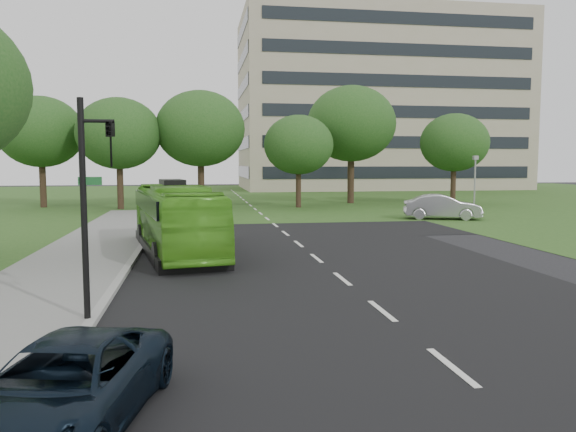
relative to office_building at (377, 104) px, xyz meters
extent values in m
plane|color=black|center=(-21.96, -61.96, -12.50)|extent=(160.00, 160.00, 0.00)
cube|color=black|center=(-21.96, -41.96, -12.49)|extent=(14.00, 120.00, 0.01)
cube|color=black|center=(-21.96, -47.96, -12.49)|extent=(80.00, 12.00, 0.01)
cube|color=silver|center=(-21.96, -46.96, -12.48)|extent=(0.15, 90.00, 0.01)
cube|color=gray|center=(-29.06, -66.96, -12.43)|extent=(0.25, 60.00, 0.15)
cube|color=slate|center=(-31.16, -66.96, -12.43)|extent=(4.00, 60.00, 0.14)
cube|color=#2C531B|center=(-21.96, -16.96, -12.48)|extent=(120.00, 60.00, 0.01)
cube|color=tan|center=(0.04, 0.04, 0.00)|extent=(40.00, 20.00, 25.00)
cube|color=black|center=(0.04, -10.01, 0.00)|extent=(36.80, 0.10, 23.00)
cube|color=black|center=(-20.01, 0.04, 0.00)|extent=(0.10, 18.40, 23.00)
cylinder|color=black|center=(-32.80, -34.13, -10.79)|extent=(0.51, 0.51, 3.42)
ellipsoid|color=#1C4C19|center=(-32.80, -34.13, -6.36)|extent=(6.80, 6.80, 5.78)
cylinder|color=black|center=(-26.27, -33.28, -10.68)|extent=(0.55, 0.55, 3.64)
ellipsoid|color=#1C4C19|center=(-26.27, -33.28, -5.86)|extent=(7.49, 7.49, 6.37)
cylinder|color=black|center=(-18.15, -34.75, -11.03)|extent=(0.44, 0.44, 2.95)
ellipsoid|color=#1C4C19|center=(-18.15, -34.75, -7.21)|extent=(5.86, 5.86, 4.98)
cylinder|color=black|center=(-12.42, -30.52, -10.45)|extent=(0.62, 0.62, 4.10)
ellipsoid|color=#1C4C19|center=(-12.42, -30.52, -5.11)|extent=(8.23, 8.23, 7.00)
cylinder|color=black|center=(-3.45, -33.11, -10.93)|extent=(0.47, 0.47, 3.14)
ellipsoid|color=#1C4C19|center=(-3.45, -33.11, -6.89)|extent=(6.18, 6.18, 5.26)
cylinder|color=black|center=(-39.50, -31.26, -10.71)|extent=(0.54, 0.54, 3.57)
ellipsoid|color=#1C4C19|center=(-39.50, -31.26, -6.13)|extent=(7.00, 7.00, 5.95)
imported|color=#50A721|center=(-27.46, -57.71, -11.07)|extent=(4.24, 10.52, 2.86)
imported|color=#A9A9AE|center=(-10.40, -46.07, -11.66)|extent=(5.37, 3.31, 1.67)
imported|color=black|center=(-28.46, -73.38, -11.87)|extent=(3.03, 4.87, 1.26)
cylinder|color=black|center=(-29.16, -67.96, -9.87)|extent=(0.15, 0.15, 5.25)
cylinder|color=black|center=(-28.79, -67.96, -7.77)|extent=(0.74, 0.08, 0.08)
imported|color=black|center=(-28.53, -67.96, -8.30)|extent=(0.23, 0.26, 1.05)
cube|color=#195926|center=(-29.00, -67.96, -9.14)|extent=(0.53, 0.04, 0.19)
cylinder|color=gray|center=(-5.96, -41.96, -10.47)|extent=(0.12, 0.12, 4.06)
cube|color=gray|center=(-5.96, -41.96, -8.34)|extent=(0.42, 0.39, 0.30)
camera|label=1|loc=(-26.55, -81.41, -8.72)|focal=35.00mm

